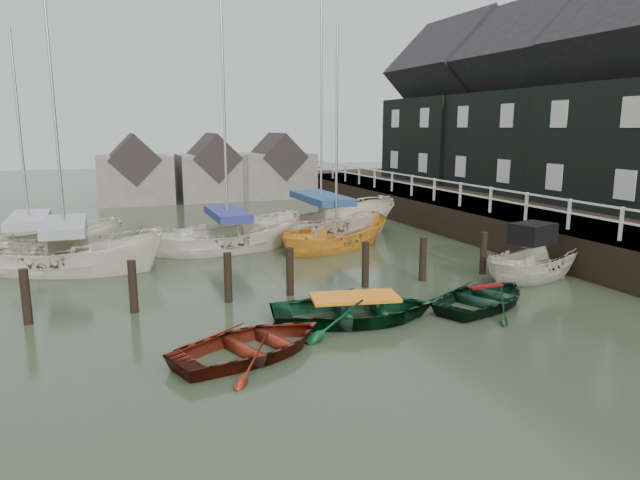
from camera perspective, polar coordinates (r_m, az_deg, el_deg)
name	(u,v)px	position (r m, az deg, el deg)	size (l,w,h in m)	color
ground	(374,323)	(14.38, 5.41, -8.22)	(120.00, 120.00, 0.00)	#283421
pier	(460,216)	(27.36, 13.86, 2.36)	(3.04, 32.00, 2.70)	black
land_strip	(552,224)	(30.95, 22.22, 1.52)	(14.00, 38.00, 1.50)	black
quay_houses	(583,107)	(29.63, 24.84, 11.98)	(6.52, 28.14, 10.01)	black
mooring_pilings	(293,278)	(16.47, -2.73, -3.83)	(13.72, 0.22, 1.80)	black
far_sheds	(210,172)	(38.83, -10.92, 6.73)	(14.00, 4.08, 4.39)	#665B51
rowboat_red	(254,355)	(12.49, -6.66, -11.32)	(2.59, 3.62, 0.75)	#58180C
rowboat_green	(354,321)	(14.47, 3.47, -8.06)	(2.98, 4.17, 0.86)	#083218
rowboat_dkgreen	(484,305)	(16.26, 16.11, -6.30)	(2.57, 3.60, 0.75)	black
motorboat	(534,275)	(19.64, 20.59, -3.29)	(4.62, 2.69, 2.59)	beige
sailboat_a	(68,269)	(21.13, -23.87, -2.63)	(7.08, 4.88, 12.05)	silver
sailboat_b	(229,248)	(22.85, -9.13, -0.80)	(6.43, 2.99, 11.65)	beige
sailboat_c	(336,247)	(23.08, 1.61, -0.68)	(5.98, 4.19, 9.65)	orange
sailboat_d	(321,236)	(25.12, 0.12, 0.42)	(7.95, 3.90, 12.48)	beige
sailboat_e	(33,258)	(23.41, -26.81, -1.61)	(6.50, 2.62, 9.32)	beige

